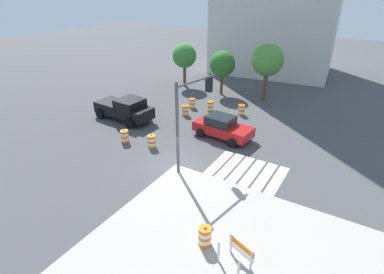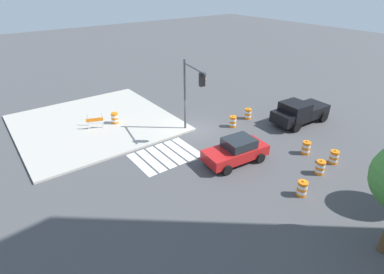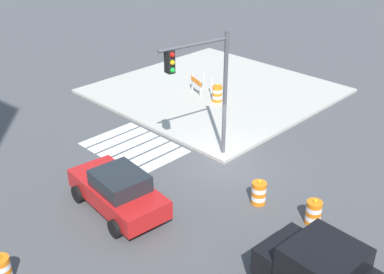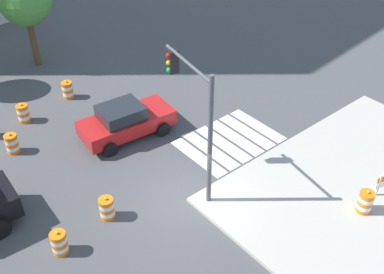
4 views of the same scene
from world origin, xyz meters
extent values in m
plane|color=#474749|center=(0.00, 0.00, 0.00)|extent=(120.00, 120.00, 0.00)
cube|color=#ADA89E|center=(6.00, -6.00, 0.07)|extent=(12.00, 12.00, 0.15)
cube|color=silver|center=(2.12, 1.80, 0.01)|extent=(0.60, 3.20, 0.02)
cube|color=silver|center=(2.88, 1.80, 0.01)|extent=(0.60, 3.20, 0.02)
cube|color=silver|center=(3.62, 1.80, 0.01)|extent=(0.60, 3.20, 0.02)
cube|color=silver|center=(4.38, 1.80, 0.01)|extent=(0.60, 3.20, 0.02)
cube|color=silver|center=(5.12, 1.80, 0.01)|extent=(0.60, 3.20, 0.02)
cube|color=silver|center=(5.88, 1.80, 0.01)|extent=(0.60, 3.20, 0.02)
cube|color=red|center=(0.70, 5.19, 0.68)|extent=(4.46, 2.26, 0.70)
cube|color=#1E2328|center=(0.45, 5.22, 1.33)|extent=(2.05, 1.78, 0.60)
cylinder|color=black|center=(2.14, 6.00, 0.33)|extent=(0.68, 0.31, 0.66)
cylinder|color=black|center=(1.95, 4.11, 0.33)|extent=(0.68, 0.31, 0.66)
cylinder|color=black|center=(-0.54, 6.27, 0.33)|extent=(0.68, 0.31, 0.66)
cylinder|color=black|center=(-0.74, 4.38, 0.33)|extent=(0.68, 0.31, 0.66)
cube|color=black|center=(-7.03, 3.94, 1.17)|extent=(2.01, 2.11, 1.50)
cube|color=black|center=(-5.94, 3.88, 0.87)|extent=(1.51, 1.98, 0.90)
cylinder|color=black|center=(-6.29, 2.88, 0.42)|extent=(0.86, 0.35, 0.84)
cylinder|color=orange|center=(0.15, 9.96, 0.45)|extent=(0.56, 0.56, 0.18)
cylinder|color=white|center=(0.15, 9.96, 0.63)|extent=(0.56, 0.56, 0.18)
cylinder|color=orange|center=(0.15, 9.96, 0.81)|extent=(0.56, 0.56, 0.18)
cylinder|color=orange|center=(-2.81, 1.25, 0.09)|extent=(0.56, 0.56, 0.18)
cylinder|color=white|center=(-2.81, 1.25, 0.27)|extent=(0.56, 0.56, 0.18)
cylinder|color=orange|center=(-2.81, 1.25, 0.45)|extent=(0.56, 0.56, 0.18)
cylinder|color=white|center=(-2.81, 1.25, 0.63)|extent=(0.56, 0.56, 0.18)
cylinder|color=orange|center=(-2.81, 1.25, 0.81)|extent=(0.56, 0.56, 0.18)
sphere|color=yellow|center=(-2.81, 1.25, 0.96)|extent=(0.12, 0.12, 0.12)
cylinder|color=orange|center=(-4.95, 0.87, 0.09)|extent=(0.56, 0.56, 0.18)
cylinder|color=white|center=(-4.95, 0.87, 0.27)|extent=(0.56, 0.56, 0.18)
cylinder|color=orange|center=(-4.95, 0.87, 0.45)|extent=(0.56, 0.56, 0.18)
cylinder|color=white|center=(-4.95, 0.87, 0.63)|extent=(0.56, 0.56, 0.18)
cylinder|color=orange|center=(-4.95, 0.87, 0.81)|extent=(0.56, 0.56, 0.18)
sphere|color=yellow|center=(-4.95, 0.87, 0.96)|extent=(0.12, 0.12, 0.12)
cylinder|color=orange|center=(4.71, -4.78, 0.24)|extent=(0.56, 0.56, 0.18)
cylinder|color=white|center=(4.71, -4.78, 0.42)|extent=(0.56, 0.56, 0.18)
cylinder|color=orange|center=(4.71, -4.78, 0.60)|extent=(0.56, 0.56, 0.18)
cylinder|color=white|center=(4.71, -4.78, 0.78)|extent=(0.56, 0.56, 0.18)
cylinder|color=orange|center=(4.71, -4.78, 0.96)|extent=(0.56, 0.56, 0.18)
sphere|color=yellow|center=(4.71, -4.78, 1.11)|extent=(0.12, 0.12, 0.12)
cube|color=silver|center=(5.85, -4.61, 0.65)|extent=(0.09, 0.09, 1.00)
cube|color=silver|center=(5.60, -5.26, 0.65)|extent=(0.09, 0.09, 1.00)
cube|color=silver|center=(6.88, -5.00, 0.65)|extent=(0.09, 0.09, 1.00)
cube|color=silver|center=(6.63, -5.65, 0.65)|extent=(0.09, 0.09, 1.00)
cube|color=orange|center=(6.37, -4.79, 0.90)|extent=(1.23, 0.50, 0.28)
cube|color=white|center=(6.37, -4.79, 0.60)|extent=(1.23, 0.50, 0.20)
cylinder|color=#4C4C51|center=(0.60, -0.60, 2.90)|extent=(0.18, 0.18, 5.50)
cylinder|color=#4C4C51|center=(0.89, 0.97, 5.35)|extent=(0.70, 3.17, 0.12)
cube|color=black|center=(1.10, 2.07, 4.90)|extent=(0.41, 0.34, 0.90)
sphere|color=red|center=(0.91, 2.11, 5.20)|extent=(0.20, 0.20, 0.20)
sphere|color=#F2A514|center=(0.91, 2.11, 4.90)|extent=(0.20, 0.20, 0.20)
sphere|color=green|center=(0.91, 2.11, 4.60)|extent=(0.20, 0.20, 0.20)
camera|label=1|loc=(9.29, -13.42, 10.15)|focal=28.75mm
camera|label=2|loc=(13.12, 17.15, 10.90)|focal=28.37mm
camera|label=3|loc=(-11.49, 13.63, 10.50)|focal=44.34mm
camera|label=4|loc=(-8.34, -10.33, 12.95)|focal=43.85mm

